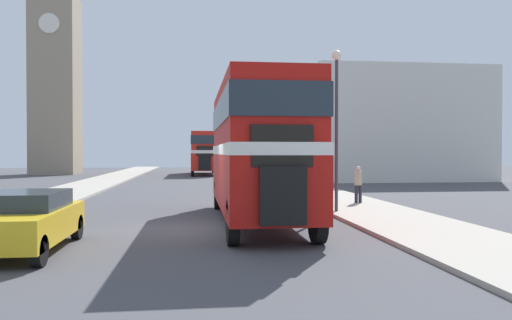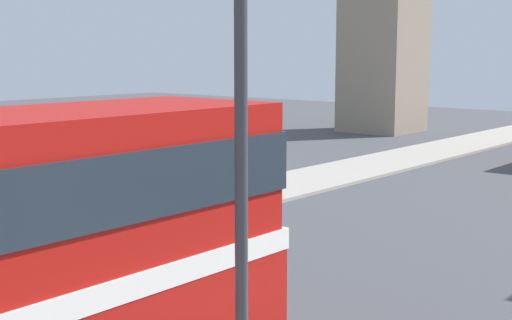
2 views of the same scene
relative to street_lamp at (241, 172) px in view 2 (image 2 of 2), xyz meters
name	(u,v)px [view 2 (image 2 of 2)]	position (x,y,z in m)	size (l,w,h in m)	color
street_lamp	(241,172)	(0.00, 0.00, 0.00)	(0.36, 0.36, 5.86)	#38383D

